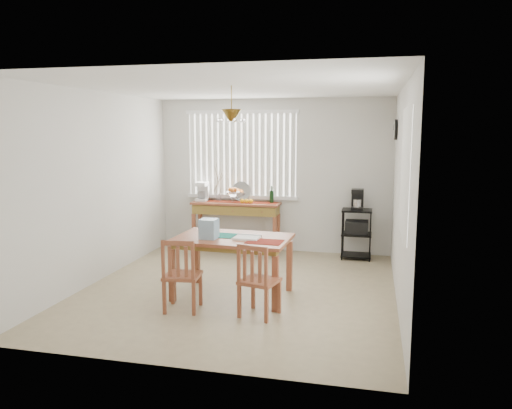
% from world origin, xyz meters
% --- Properties ---
extents(ground, '(4.00, 4.50, 0.01)m').
position_xyz_m(ground, '(0.00, 0.00, -0.01)').
color(ground, tan).
extents(room_shell, '(4.20, 4.70, 2.70)m').
position_xyz_m(room_shell, '(0.00, 0.02, 1.69)').
color(room_shell, silver).
rests_on(room_shell, ground).
extents(sideboard, '(1.51, 0.43, 0.85)m').
position_xyz_m(sideboard, '(-0.59, 2.02, 0.64)').
color(sideboard, brown).
rests_on(sideboard, ground).
extents(sideboard_items, '(1.44, 0.36, 0.65)m').
position_xyz_m(sideboard_items, '(-0.84, 2.03, 0.98)').
color(sideboard_items, maroon).
rests_on(sideboard_items, sideboard).
extents(wire_cart, '(0.48, 0.38, 0.81)m').
position_xyz_m(wire_cart, '(1.44, 1.97, 0.49)').
color(wire_cart, black).
rests_on(wire_cart, ground).
extents(cart_items, '(0.19, 0.23, 0.33)m').
position_xyz_m(cart_items, '(1.44, 1.97, 0.96)').
color(cart_items, black).
rests_on(cart_items, wire_cart).
extents(dining_table, '(1.45, 0.97, 0.76)m').
position_xyz_m(dining_table, '(-0.01, -0.27, 0.67)').
color(dining_table, brown).
rests_on(dining_table, ground).
extents(table_items, '(1.08, 0.55, 0.24)m').
position_xyz_m(table_items, '(-0.15, -0.39, 0.85)').
color(table_items, '#136F5F').
rests_on(table_items, dining_table).
extents(chair_left, '(0.44, 0.44, 0.86)m').
position_xyz_m(chair_left, '(-0.43, -0.92, 0.42)').
color(chair_left, brown).
rests_on(chair_left, ground).
extents(chair_right, '(0.47, 0.47, 0.85)m').
position_xyz_m(chair_right, '(0.46, -0.90, 0.41)').
color(chair_right, brown).
rests_on(chair_right, ground).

